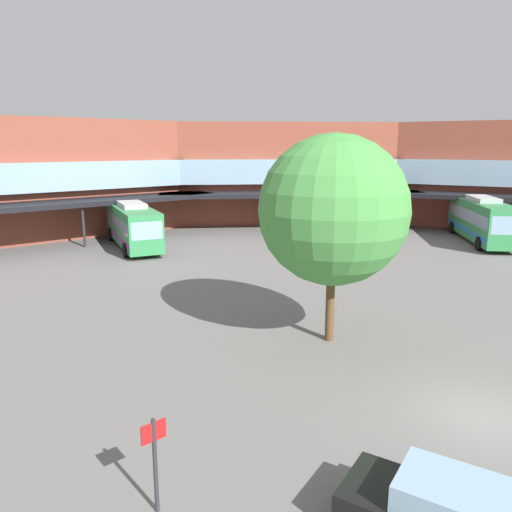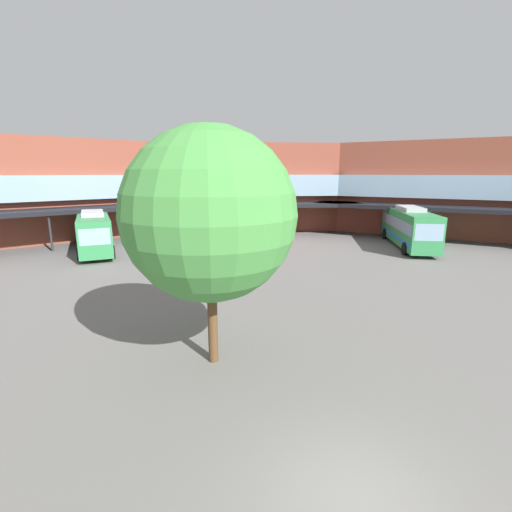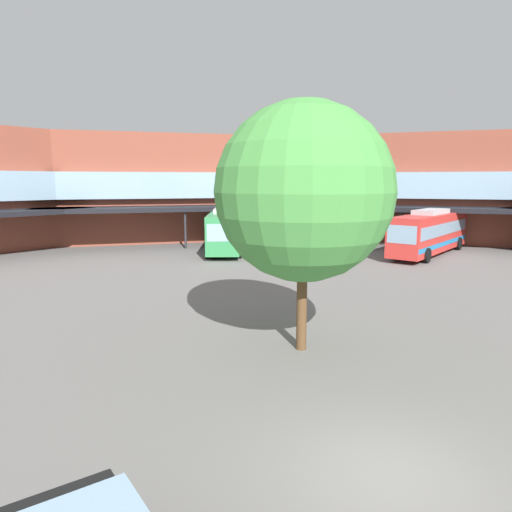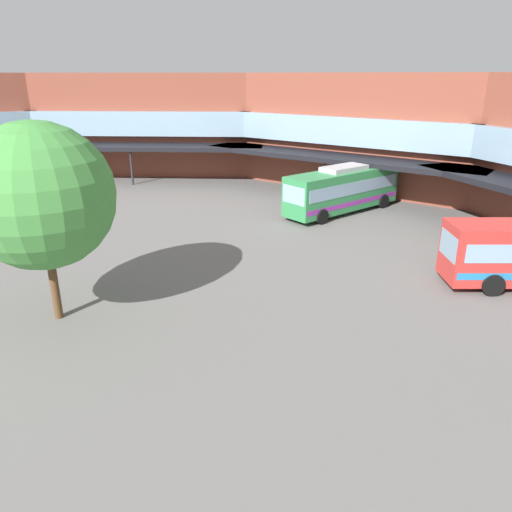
% 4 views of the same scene
% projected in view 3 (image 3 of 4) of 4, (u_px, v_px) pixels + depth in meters
% --- Properties ---
extents(ground_plane, '(129.14, 129.14, 0.00)m').
position_uv_depth(ground_plane, '(389.00, 476.00, 9.24)').
color(ground_plane, slate).
extents(station_building, '(87.54, 53.10, 10.28)m').
position_uv_depth(station_building, '(302.00, 192.00, 30.68)').
color(station_building, brown).
rests_on(station_building, ground).
extents(bus_0, '(3.12, 10.59, 3.62)m').
position_uv_depth(bus_0, '(225.00, 230.00, 38.65)').
color(bus_0, '#338C4C').
rests_on(bus_0, ground).
extents(bus_3, '(9.29, 11.11, 3.64)m').
position_uv_depth(bus_3, '(430.00, 232.00, 36.96)').
color(bus_3, red).
rests_on(bus_3, ground).
extents(plaza_tree, '(6.04, 6.04, 8.52)m').
position_uv_depth(plaza_tree, '(304.00, 192.00, 15.37)').
color(plaza_tree, brown).
rests_on(plaza_tree, ground).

